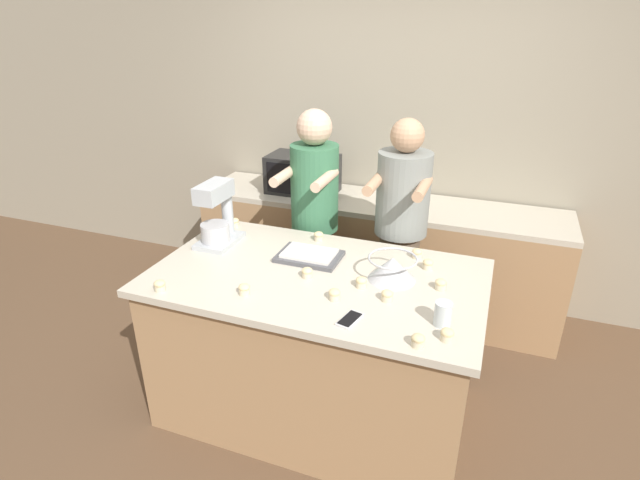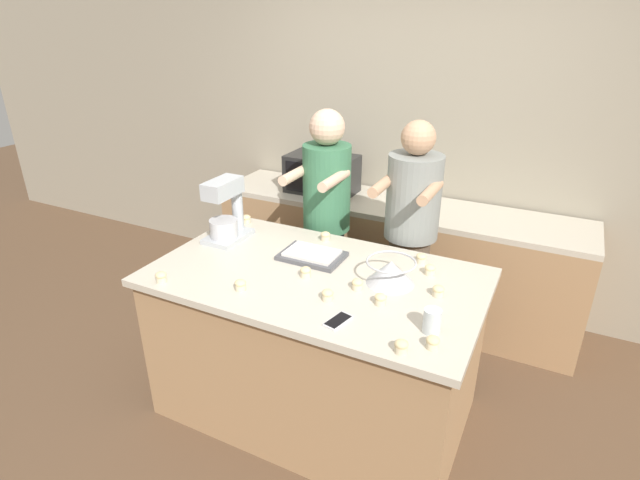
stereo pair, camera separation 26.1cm
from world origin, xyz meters
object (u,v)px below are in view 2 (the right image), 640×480
at_px(person_right, 410,244).
at_px(cupcake_2, 246,219).
at_px(microwave_oven, 322,174).
at_px(cupcake_1, 161,277).
at_px(cupcake_12, 240,285).
at_px(cupcake_3, 430,269).
at_px(baking_tray, 312,255).
at_px(person_left, 326,224).
at_px(mixing_bowl, 391,271).
at_px(stand_mixer, 226,213).
at_px(cell_phone, 338,321).
at_px(cupcake_6, 421,258).
at_px(drinking_glass, 432,321).
at_px(cupcake_11, 328,295).
at_px(cupcake_9, 306,272).
at_px(cupcake_7, 381,299).
at_px(cupcake_0, 239,222).
at_px(cupcake_8, 357,284).
at_px(cupcake_5, 401,346).
at_px(cupcake_13, 438,291).
at_px(cupcake_10, 325,236).
at_px(cupcake_4, 433,342).

height_order(person_right, cupcake_2, person_right).
bearing_deg(person_right, microwave_oven, 147.49).
height_order(cupcake_1, cupcake_12, same).
bearing_deg(cupcake_3, baking_tray, -170.47).
bearing_deg(person_left, mixing_bowl, -43.12).
bearing_deg(stand_mixer, cell_phone, -27.77).
bearing_deg(cupcake_6, cupcake_1, -144.34).
height_order(drinking_glass, cupcake_11, drinking_glass).
distance_m(person_left, cupcake_9, 0.82).
bearing_deg(cupcake_7, cupcake_0, 157.15).
relative_size(cupcake_6, cupcake_7, 1.00).
bearing_deg(cupcake_8, baking_tray, 150.27).
distance_m(baking_tray, cupcake_5, 0.95).
distance_m(person_right, cupcake_9, 0.85).
distance_m(person_left, baking_tray, 0.59).
relative_size(person_right, mixing_bowl, 6.33).
bearing_deg(cupcake_12, baking_tray, 72.15).
distance_m(microwave_oven, cupcake_5, 2.15).
relative_size(mixing_bowl, cupcake_6, 4.44).
bearing_deg(cupcake_13, cupcake_8, -162.65).
bearing_deg(cupcake_1, cell_phone, 4.53).
xyz_separation_m(cupcake_5, cupcake_9, (-0.66, 0.39, 0.00)).
relative_size(cupcake_3, cupcake_5, 1.00).
distance_m(baking_tray, cupcake_12, 0.51).
bearing_deg(drinking_glass, cupcake_8, 155.40).
distance_m(cupcake_9, cupcake_10, 0.48).
xyz_separation_m(drinking_glass, cupcake_10, (-0.84, 0.66, -0.03)).
bearing_deg(cupcake_2, cupcake_9, -34.16).
height_order(person_left, drinking_glass, person_left).
relative_size(cupcake_2, cupcake_10, 1.00).
bearing_deg(cupcake_9, cupcake_8, 0.36).
bearing_deg(cupcake_2, cupcake_4, -28.09).
xyz_separation_m(baking_tray, cupcake_7, (0.52, -0.29, 0.01)).
bearing_deg(stand_mixer, mixing_bowl, -4.03).
bearing_deg(cupcake_1, cupcake_13, 21.04).
height_order(baking_tray, cupcake_10, cupcake_10).
relative_size(cupcake_0, cupcake_13, 1.00).
bearing_deg(cupcake_8, cupcake_1, -157.52).
relative_size(microwave_oven, cupcake_7, 9.28).
height_order(person_left, baking_tray, person_left).
bearing_deg(cupcake_1, drinking_glass, 7.90).
bearing_deg(cupcake_6, stand_mixer, -169.19).
relative_size(microwave_oven, cupcake_6, 9.28).
xyz_separation_m(mixing_bowl, cupcake_6, (0.08, 0.30, -0.04)).
bearing_deg(cupcake_8, cupcake_0, 157.99).
distance_m(microwave_oven, cupcake_0, 0.96).
height_order(cupcake_0, cupcake_8, same).
distance_m(drinking_glass, cupcake_8, 0.48).
distance_m(stand_mixer, cupcake_11, 0.96).
distance_m(mixing_bowl, drinking_glass, 0.45).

